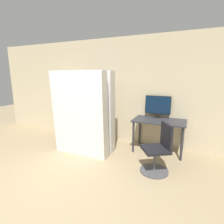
% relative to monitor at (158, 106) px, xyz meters
% --- Properties ---
extents(ground_plane, '(16.00, 16.00, 0.00)m').
position_rel_monitor_xyz_m(ground_plane, '(-1.19, -2.64, -1.05)').
color(ground_plane, '#9E8966').
extents(wall_back, '(8.00, 0.06, 2.70)m').
position_rel_monitor_xyz_m(wall_back, '(-1.19, 0.13, 0.30)').
color(wall_back, '#C6B793').
rests_on(wall_back, ground).
extents(desk, '(1.16, 0.68, 0.76)m').
position_rel_monitor_xyz_m(desk, '(0.09, -0.24, -0.40)').
color(desk, '#2D2D33').
rests_on(desk, ground).
extents(monitor, '(0.60, 0.17, 0.53)m').
position_rel_monitor_xyz_m(monitor, '(0.00, 0.00, 0.00)').
color(monitor, black).
rests_on(monitor, desk).
extents(office_chair, '(0.61, 0.61, 0.92)m').
position_rel_monitor_xyz_m(office_chair, '(0.23, -1.16, -0.68)').
color(office_chair, '#4C4C51').
rests_on(office_chair, ground).
extents(bookshelf, '(0.77, 0.30, 1.65)m').
position_rel_monitor_xyz_m(bookshelf, '(-2.51, -0.02, -0.23)').
color(bookshelf, beige).
rests_on(bookshelf, ground).
extents(mattress_near, '(1.27, 0.32, 1.86)m').
position_rel_monitor_xyz_m(mattress_near, '(-1.48, -1.11, -0.12)').
color(mattress_near, silver).
rests_on(mattress_near, ground).
extents(mattress_far, '(1.27, 0.27, 1.86)m').
position_rel_monitor_xyz_m(mattress_far, '(-1.48, -0.74, -0.12)').
color(mattress_far, silver).
rests_on(mattress_far, ground).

